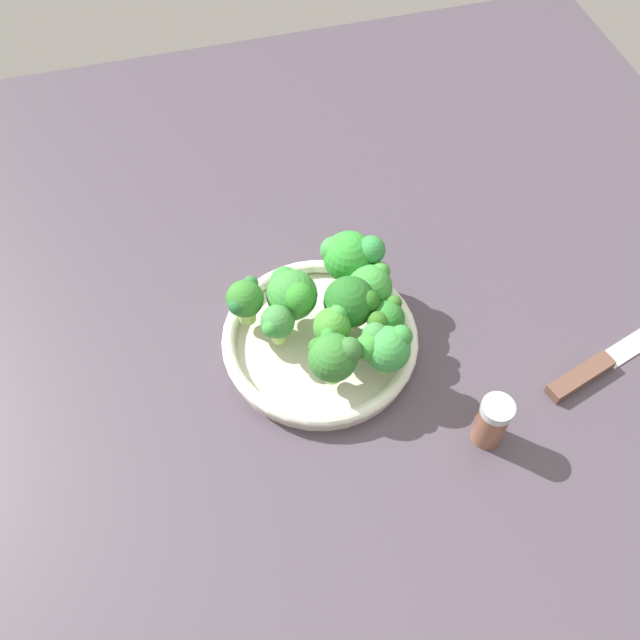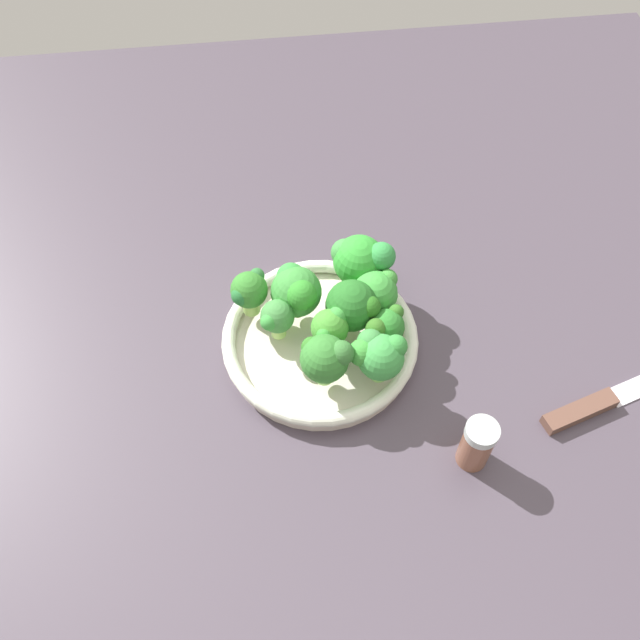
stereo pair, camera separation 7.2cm
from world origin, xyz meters
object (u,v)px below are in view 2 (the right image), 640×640
object	(u,v)px
broccoli_floret_9	(378,355)
knife	(612,398)
broccoli_floret_1	(375,292)
broccoli_floret_6	(352,305)
broccoli_floret_3	(330,328)
pepper_shaker	(477,444)
broccoli_floret_5	(326,358)
broccoli_floret_8	(296,291)
broccoli_floret_0	(385,327)
broccoli_floret_4	(360,260)
broccoli_floret_2	(249,291)
broccoli_floret_7	(276,318)
bowl	(320,340)

from	to	relation	value
broccoli_floret_9	knife	world-z (taller)	broccoli_floret_9
broccoli_floret_1	broccoli_floret_6	size ratio (longest dim) A/B	0.85
broccoli_floret_3	pepper_shaker	size ratio (longest dim) A/B	0.85
broccoli_floret_5	broccoli_floret_3	bearing A→B (deg)	165.67
broccoli_floret_8	broccoli_floret_0	bearing A→B (deg)	58.65
broccoli_floret_3	broccoli_floret_6	world-z (taller)	broccoli_floret_6
broccoli_floret_4	broccoli_floret_9	bearing A→B (deg)	-0.03
broccoli_floret_2	pepper_shaker	bearing A→B (deg)	47.54
broccoli_floret_3	broccoli_floret_5	xyz separation A→B (cm)	(4.28, -1.09, 0.44)
broccoli_floret_7	bowl	bearing A→B (deg)	84.48
broccoli_floret_0	broccoli_floret_4	size ratio (longest dim) A/B	0.73
broccoli_floret_5	broccoli_floret_6	xyz separation A→B (cm)	(-7.11, 4.11, -0.04)
bowl	broccoli_floret_7	xyz separation A→B (cm)	(-0.50, -5.20, 5.09)
broccoli_floret_6	bowl	bearing A→B (deg)	-77.96
broccoli_floret_5	broccoli_floret_9	xyz separation A→B (cm)	(0.14, 6.07, -0.15)
broccoli_floret_2	broccoli_floret_3	xyz separation A→B (cm)	(6.57, 9.22, -0.11)
bowl	broccoli_floret_3	bearing A→B (deg)	26.46
broccoli_floret_2	broccoli_floret_8	size ratio (longest dim) A/B	0.89
broccoli_floret_2	knife	world-z (taller)	broccoli_floret_2
broccoli_floret_8	broccoli_floret_2	bearing A→B (deg)	-96.95
broccoli_floret_0	broccoli_floret_9	xyz separation A→B (cm)	(4.16, -1.62, 0.74)
broccoli_floret_6	knife	distance (cm)	33.44
bowl	broccoli_floret_6	size ratio (longest dim) A/B	3.29
pepper_shaker	broccoli_floret_3	bearing A→B (deg)	-136.22
broccoli_floret_1	knife	bearing A→B (deg)	61.40
broccoli_floret_7	broccoli_floret_9	distance (cm)	13.14
broccoli_floret_2	broccoli_floret_7	xyz separation A→B (cm)	(4.08, 3.03, -0.46)
broccoli_floret_8	pepper_shaker	bearing A→B (deg)	40.54
broccoli_floret_2	knife	xyz separation A→B (cm)	(16.30, 42.46, -6.57)
knife	pepper_shaker	xyz separation A→B (cm)	(5.43, -18.70, 3.29)
bowl	pepper_shaker	world-z (taller)	pepper_shaker
broccoli_floret_2	broccoli_floret_8	bearing A→B (deg)	83.05
broccoli_floret_3	broccoli_floret_6	size ratio (longest dim) A/B	0.86
broccoli_floret_8	broccoli_floret_9	world-z (taller)	broccoli_floret_8
broccoli_floret_5	broccoli_floret_7	distance (cm)	8.51
broccoli_floret_6	pepper_shaker	bearing A→B (deg)	32.61
broccoli_floret_1	broccoli_floret_7	world-z (taller)	broccoli_floret_1
bowl	broccoli_floret_5	xyz separation A→B (cm)	(6.26, -0.11, 5.87)
broccoli_floret_1	broccoli_floret_6	bearing A→B (deg)	-55.74
broccoli_floret_1	broccoli_floret_8	xyz separation A→B (cm)	(-0.86, -9.65, 0.55)
broccoli_floret_4	broccoli_floret_5	world-z (taller)	broccoli_floret_4
broccoli_floret_1	broccoli_floret_7	xyz separation A→B (cm)	(2.52, -12.39, -0.01)
broccoli_floret_4	broccoli_floret_8	xyz separation A→B (cm)	(3.65, -8.43, -0.28)
broccoli_floret_0	broccoli_floret_5	world-z (taller)	broccoli_floret_5
broccoli_floret_0	pepper_shaker	distance (cm)	17.11
broccoli_floret_3	broccoli_floret_7	bearing A→B (deg)	-111.87
broccoli_floret_2	broccoli_floret_6	world-z (taller)	broccoli_floret_6
broccoli_floret_3	broccoli_floret_7	world-z (taller)	broccoli_floret_3
broccoli_floret_7	broccoli_floret_9	size ratio (longest dim) A/B	0.85
bowl	pepper_shaker	distance (cm)	23.24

